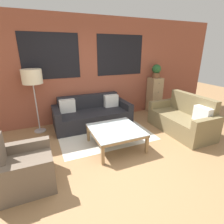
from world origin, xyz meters
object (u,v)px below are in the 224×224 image
object	(u,v)px
drawer_cabinet	(154,95)
potted_plant	(156,71)
floor_lamp	(32,78)
settee_vintage	(182,120)
coffee_table	(116,131)
couch_dark	(92,115)
armchair_corner	(23,169)

from	to	relation	value
drawer_cabinet	potted_plant	bearing A→B (deg)	90.00
floor_lamp	drawer_cabinet	world-z (taller)	floor_lamp
settee_vintage	coffee_table	size ratio (longest dim) A/B	1.62
couch_dark	coffee_table	xyz separation A→B (m)	(0.11, -1.32, 0.08)
coffee_table	drawer_cabinet	distance (m)	2.59
drawer_cabinet	potted_plant	size ratio (longest dim) A/B	2.74
settee_vintage	potted_plant	size ratio (longest dim) A/B	3.98
armchair_corner	floor_lamp	xyz separation A→B (m)	(0.28, 1.90, 1.06)
couch_dark	coffee_table	size ratio (longest dim) A/B	2.01
settee_vintage	floor_lamp	distance (m)	3.74
settee_vintage	armchair_corner	distance (m)	3.62
couch_dark	settee_vintage	world-z (taller)	settee_vintage
settee_vintage	armchair_corner	size ratio (longest dim) A/B	1.94
coffee_table	settee_vintage	bearing A→B (deg)	0.85
couch_dark	floor_lamp	size ratio (longest dim) A/B	1.31
couch_dark	potted_plant	world-z (taller)	potted_plant
settee_vintage	armchair_corner	world-z (taller)	settee_vintage
potted_plant	coffee_table	bearing A→B (deg)	-143.34
floor_lamp	couch_dark	bearing A→B (deg)	-5.28
settee_vintage	floor_lamp	xyz separation A→B (m)	(-3.30, 1.42, 1.03)
settee_vintage	drawer_cabinet	xyz separation A→B (m)	(0.23, 1.52, 0.25)
armchair_corner	coffee_table	xyz separation A→B (m)	(1.74, 0.46, 0.08)
drawer_cabinet	potted_plant	distance (m)	0.78
armchair_corner	drawer_cabinet	size ratio (longest dim) A/B	0.75
couch_dark	armchair_corner	world-z (taller)	armchair_corner
armchair_corner	drawer_cabinet	xyz separation A→B (m)	(3.82, 2.00, 0.28)
coffee_table	potted_plant	size ratio (longest dim) A/B	2.46
coffee_table	potted_plant	world-z (taller)	potted_plant
couch_dark	drawer_cabinet	size ratio (longest dim) A/B	1.80
couch_dark	settee_vintage	size ratio (longest dim) A/B	1.24
floor_lamp	potted_plant	size ratio (longest dim) A/B	3.77
floor_lamp	drawer_cabinet	xyz separation A→B (m)	(3.53, 0.10, -0.78)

